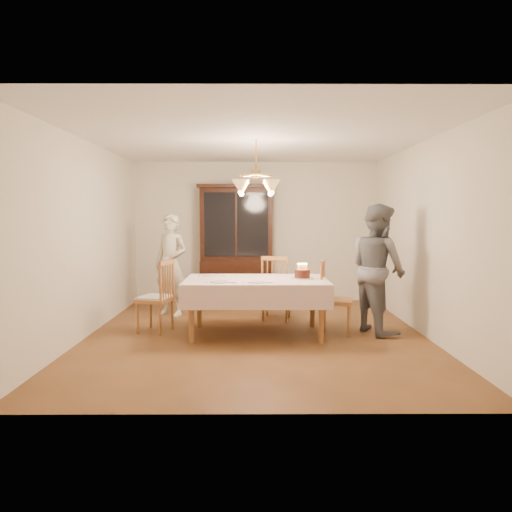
{
  "coord_description": "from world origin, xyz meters",
  "views": [
    {
      "loc": [
        -0.03,
        -6.06,
        1.6
      ],
      "look_at": [
        0.0,
        0.2,
        1.05
      ],
      "focal_mm": 32.0,
      "sensor_mm": 36.0,
      "label": 1
    }
  ],
  "objects_px": {
    "elderly_woman": "(171,265)",
    "chair_far_side": "(276,291)",
    "dining_table": "(256,284)",
    "birthday_cake": "(302,274)",
    "china_hutch": "(237,247)"
  },
  "relations": [
    {
      "from": "chair_far_side",
      "to": "birthday_cake",
      "type": "xyz_separation_m",
      "value": [
        0.3,
        -0.88,
        0.37
      ]
    },
    {
      "from": "elderly_woman",
      "to": "chair_far_side",
      "type": "bearing_deg",
      "value": 17.19
    },
    {
      "from": "dining_table",
      "to": "china_hutch",
      "type": "distance_m",
      "value": 2.31
    },
    {
      "from": "chair_far_side",
      "to": "china_hutch",
      "type": "bearing_deg",
      "value": 115.94
    },
    {
      "from": "chair_far_side",
      "to": "birthday_cake",
      "type": "distance_m",
      "value": 1.0
    },
    {
      "from": "dining_table",
      "to": "chair_far_side",
      "type": "bearing_deg",
      "value": 70.44
    },
    {
      "from": "dining_table",
      "to": "elderly_woman",
      "type": "distance_m",
      "value": 1.85
    },
    {
      "from": "chair_far_side",
      "to": "dining_table",
      "type": "bearing_deg",
      "value": -109.56
    },
    {
      "from": "elderly_woman",
      "to": "birthday_cake",
      "type": "xyz_separation_m",
      "value": [
        1.99,
        -1.22,
        -0.0
      ]
    },
    {
      "from": "elderly_woman",
      "to": "birthday_cake",
      "type": "relative_size",
      "value": 5.46
    },
    {
      "from": "chair_far_side",
      "to": "elderly_woman",
      "type": "xyz_separation_m",
      "value": [
        -1.68,
        0.34,
        0.38
      ]
    },
    {
      "from": "chair_far_side",
      "to": "elderly_woman",
      "type": "height_order",
      "value": "elderly_woman"
    },
    {
      "from": "china_hutch",
      "to": "birthday_cake",
      "type": "xyz_separation_m",
      "value": [
        0.97,
        -2.24,
        -0.22
      ]
    },
    {
      "from": "china_hutch",
      "to": "birthday_cake",
      "type": "relative_size",
      "value": 7.2
    },
    {
      "from": "china_hutch",
      "to": "elderly_woman",
      "type": "relative_size",
      "value": 1.32
    }
  ]
}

